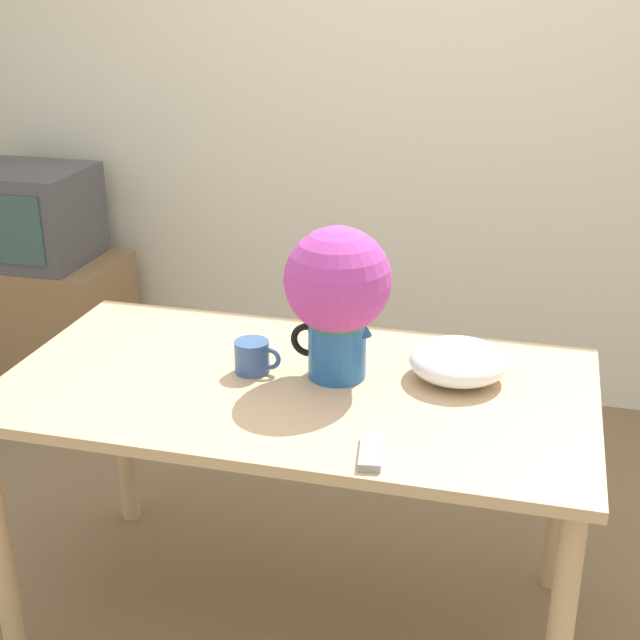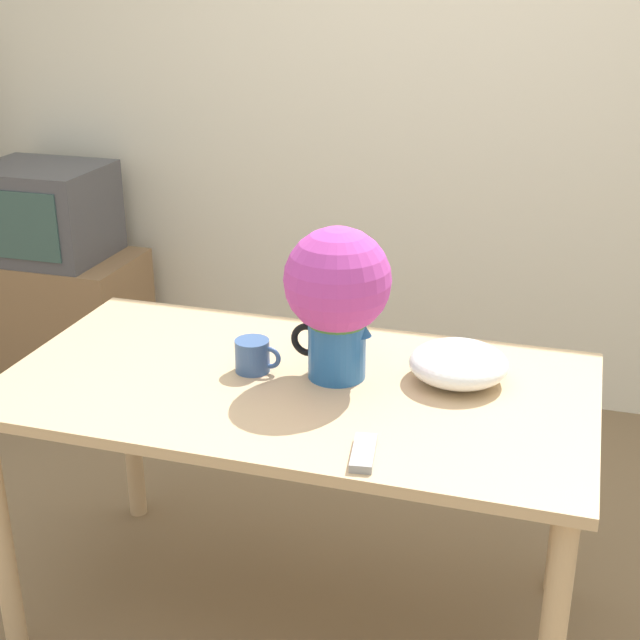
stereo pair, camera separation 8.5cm
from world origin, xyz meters
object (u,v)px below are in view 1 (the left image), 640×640
flower_vase (338,293)px  white_bowl (458,361)px  coffee_mug (253,357)px  tv_set (26,215)px

flower_vase → white_bowl: flower_vase is taller
coffee_mug → white_bowl: (0.54, 0.10, 0.01)m
flower_vase → coffee_mug: (-0.23, -0.03, -0.19)m
coffee_mug → white_bowl: size_ratio=0.49×
coffee_mug → white_bowl: bearing=10.4°
flower_vase → white_bowl: size_ratio=1.57×
white_bowl → flower_vase: bearing=-168.3°
coffee_mug → white_bowl: 0.55m
flower_vase → tv_set: flower_vase is taller
coffee_mug → white_bowl: white_bowl is taller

